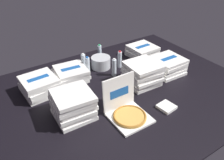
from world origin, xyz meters
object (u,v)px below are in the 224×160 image
pizza_stack_right_mid (142,73)px  water_bottle_2 (84,62)px  pizza_stack_center_far (142,51)px  pizza_stack_right_near (73,105)px  open_pizza_box (127,110)px  ice_bucket (101,62)px  pizza_stack_left_near (168,65)px  water_bottle_4 (88,66)px  napkin_pile (166,107)px  water_bottle_0 (100,53)px  water_bottle_1 (120,59)px  pizza_stack_center_near (71,74)px  pizza_stack_left_far (40,86)px  water_bottle_3 (114,67)px

pizza_stack_right_mid → water_bottle_2: (-0.47, 0.71, -0.02)m
pizza_stack_center_far → pizza_stack_right_near: bearing=-155.1°
open_pizza_box → ice_bucket: bearing=73.9°
pizza_stack_left_near → water_bottle_4: (-0.94, 0.57, 0.02)m
pizza_stack_right_mid → napkin_pile: (-0.08, -0.54, -0.13)m
water_bottle_0 → water_bottle_1: size_ratio=1.00×
pizza_stack_right_mid → water_bottle_1: pizza_stack_right_mid is taller
water_bottle_2 → napkin_pile: water_bottle_2 is taller
pizza_stack_center_near → water_bottle_1: water_bottle_1 is taller
pizza_stack_right_mid → water_bottle_2: 0.85m
water_bottle_0 → water_bottle_4: same height
open_pizza_box → water_bottle_0: (0.40, 1.25, 0.05)m
pizza_stack_right_near → open_pizza_box: bearing=-33.6°
pizza_stack_center_near → water_bottle_1: bearing=-5.8°
pizza_stack_left_near → napkin_pile: (-0.56, -0.57, -0.09)m
pizza_stack_right_near → napkin_pile: pizza_stack_right_near is taller
pizza_stack_center_near → pizza_stack_left_far: size_ratio=0.99×
water_bottle_1 → napkin_pile: bearing=-94.8°
water_bottle_0 → napkin_pile: size_ratio=1.48×
ice_bucket → water_bottle_1: 0.27m
ice_bucket → water_bottle_2: size_ratio=1.08×
ice_bucket → water_bottle_2: (-0.24, 0.07, 0.04)m
pizza_stack_center_near → ice_bucket: bearing=7.5°
open_pizza_box → pizza_stack_right_mid: (0.53, 0.40, 0.07)m
water_bottle_4 → pizza_stack_center_far: bearing=0.3°
pizza_stack_center_near → water_bottle_0: 0.66m
open_pizza_box → pizza_stack_center_near: (-0.19, 0.98, 0.01)m
pizza_stack_left_near → water_bottle_2: size_ratio=1.65×
ice_bucket → napkin_pile: 1.19m
pizza_stack_right_near → ice_bucket: bearing=43.7°
pizza_stack_left_far → water_bottle_0: water_bottle_0 is taller
pizza_stack_center_near → water_bottle_1: size_ratio=1.70×
pizza_stack_center_far → water_bottle_4: water_bottle_4 is taller
pizza_stack_left_near → pizza_stack_left_far: bearing=163.9°
pizza_stack_center_far → water_bottle_3: size_ratio=1.68×
pizza_stack_right_mid → water_bottle_0: size_ratio=1.73×
pizza_stack_center_far → pizza_stack_left_near: size_ratio=1.02×
pizza_stack_right_mid → water_bottle_1: 0.50m
pizza_stack_left_near → water_bottle_3: 0.74m
pizza_stack_left_far → water_bottle_4: (0.70, 0.10, 0.02)m
pizza_stack_center_far → water_bottle_0: bearing=158.5°
water_bottle_4 → water_bottle_1: bearing=-11.3°
ice_bucket → water_bottle_4: water_bottle_4 is taller
open_pizza_box → pizza_stack_left_near: open_pizza_box is taller
water_bottle_2 → water_bottle_4: bearing=-88.0°
pizza_stack_right_mid → pizza_stack_left_near: pizza_stack_right_mid is taller
pizza_stack_left_near → pizza_stack_right_near: pizza_stack_right_near is taller
pizza_stack_right_near → water_bottle_2: bearing=56.6°
pizza_stack_center_far → pizza_stack_left_far: bearing=-176.5°
water_bottle_1 → napkin_pile: water_bottle_1 is taller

